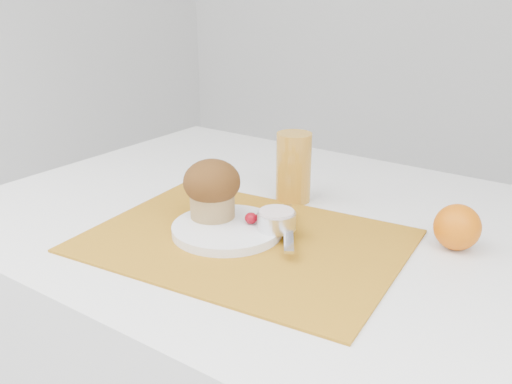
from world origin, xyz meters
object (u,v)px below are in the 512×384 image
Objects in this scene: plate at (227,229)px; muffin at (212,188)px; juice_glass at (294,167)px; orange at (457,227)px.

muffin is (-0.04, 0.01, 0.06)m from plate.
juice_glass reaches higher than muffin.
juice_glass is at bearing 88.93° from plate.
orange is 0.31m from juice_glass.
orange is 0.39m from muffin.
plate is at bearing -19.12° from muffin.
muffin reaches higher than orange.
muffin is (-0.35, -0.15, 0.03)m from orange.
juice_glass is (0.00, 0.19, 0.05)m from plate.
muffin is (-0.04, -0.18, 0.00)m from juice_glass.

